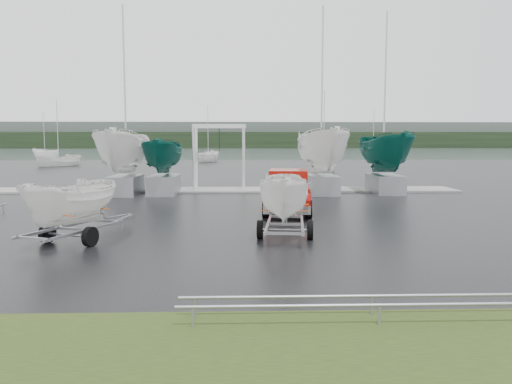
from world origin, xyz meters
name	(u,v)px	position (x,y,z in m)	size (l,w,h in m)	color
ground_plane	(196,227)	(0.00, 0.00, 0.00)	(120.00, 120.00, 0.00)	black
lake	(233,153)	(0.00, 100.00, -0.01)	(300.00, 300.00, 0.00)	slate
grass_verge	(129,360)	(0.00, -11.00, 0.00)	(40.00, 40.00, 0.00)	#213012
dock	(214,190)	(0.00, 13.00, 0.05)	(30.00, 3.00, 0.12)	gray
treeline	(236,140)	(0.00, 170.00, 3.00)	(300.00, 8.00, 6.00)	black
far_hill	(236,135)	(0.00, 178.00, 5.00)	(300.00, 6.00, 10.00)	#4C5651
pickup_truck	(288,190)	(3.74, 4.07, 0.94)	(2.46, 5.60, 1.81)	maroon
trailer_hitched	(286,159)	(3.06, -2.09, 2.57)	(1.84, 3.71, 4.72)	gray
trailer_parked	(70,165)	(-3.52, -2.74, 2.40)	(2.43, 3.78, 4.39)	gray
boat_hoist	(219,148)	(0.33, 13.00, 2.67)	(3.30, 2.18, 4.12)	silver
keelboat_0	(124,122)	(-5.05, 11.00, 4.20)	(2.63, 3.20, 10.81)	gray
keelboat_1	(163,138)	(-2.84, 11.20, 3.27)	(2.10, 3.20, 6.67)	gray
keelboat_2	(323,120)	(6.41, 11.00, 4.30)	(2.70, 3.20, 10.88)	gray
keelboat_3	(386,127)	(10.22, 11.30, 3.92)	(2.47, 3.20, 10.64)	gray
mast_rack_2	(376,300)	(4.00, -9.50, 0.35)	(7.00, 0.56, 0.06)	gray
moored_boat_0	(59,166)	(-20.36, 43.14, 0.01)	(3.31, 3.33, 11.11)	silver
moored_boat_1	(208,162)	(-3.03, 54.75, 0.01)	(2.88, 2.94, 11.25)	silver
moored_boat_2	(323,172)	(9.80, 30.83, 0.01)	(2.81, 2.83, 10.79)	silver
moored_boat_3	(373,159)	(22.93, 61.56, 0.01)	(3.01, 3.05, 11.04)	silver
moored_boat_4	(45,158)	(-31.55, 67.93, 0.00)	(3.73, 3.72, 11.46)	silver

